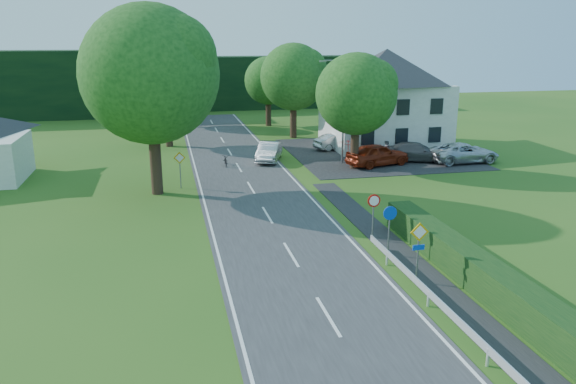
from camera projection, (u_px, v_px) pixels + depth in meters
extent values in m
cube|color=#333335|center=(261.00, 205.00, 33.16)|extent=(7.00, 80.00, 0.04)
cube|color=black|center=(519.00, 361.00, 17.26)|extent=(1.50, 44.00, 0.04)
cube|color=black|center=(374.00, 153.00, 47.88)|extent=(14.00, 16.00, 0.04)
cube|color=white|center=(206.00, 208.00, 32.48)|extent=(0.12, 80.00, 0.01)
cube|color=white|center=(314.00, 201.00, 33.83)|extent=(0.12, 80.00, 0.01)
cube|color=black|center=(261.00, 82.00, 77.16)|extent=(30.00, 5.00, 7.00)
cube|color=silver|center=(384.00, 115.00, 50.37)|extent=(10.00, 8.00, 5.60)
pyramid|color=#242428|center=(386.00, 66.00, 49.21)|extent=(10.60, 8.40, 3.00)
cylinder|color=slate|center=(343.00, 112.00, 43.20)|extent=(0.16, 0.16, 8.00)
cylinder|color=slate|center=(335.00, 60.00, 41.99)|extent=(1.70, 0.10, 0.10)
cube|color=slate|center=(323.00, 61.00, 41.82)|extent=(0.50, 0.18, 0.12)
cylinder|color=slate|center=(418.00, 255.00, 22.45)|extent=(0.07, 0.07, 2.40)
cube|color=#E4A00C|center=(420.00, 232.00, 22.15)|extent=(0.78, 0.04, 0.78)
cube|color=white|center=(420.00, 232.00, 22.15)|extent=(0.57, 0.05, 0.57)
cube|color=#0C3FC1|center=(419.00, 247.00, 22.33)|extent=(0.50, 0.04, 0.22)
cylinder|color=slate|center=(389.00, 233.00, 25.30)|extent=(0.07, 0.07, 2.20)
cylinder|color=#0C3FC1|center=(390.00, 213.00, 25.02)|extent=(0.64, 0.04, 0.64)
cylinder|color=slate|center=(373.00, 219.00, 27.18)|extent=(0.07, 0.07, 2.20)
cylinder|color=red|center=(374.00, 201.00, 26.90)|extent=(0.64, 0.04, 0.64)
cylinder|color=white|center=(374.00, 201.00, 26.88)|extent=(0.48, 0.04, 0.48)
cylinder|color=slate|center=(180.00, 172.00, 36.65)|extent=(0.07, 0.07, 2.20)
cube|color=#E4A00C|center=(179.00, 158.00, 36.36)|extent=(0.78, 0.04, 0.78)
cube|color=white|center=(179.00, 158.00, 36.36)|extent=(0.57, 0.05, 0.57)
imported|color=#B0B0B5|center=(269.00, 151.00, 44.73)|extent=(2.96, 4.77, 1.48)
imported|color=black|center=(226.00, 160.00, 43.09)|extent=(0.68, 1.75, 0.90)
imported|color=maroon|center=(377.00, 154.00, 43.01)|extent=(5.40, 3.35, 1.72)
imported|color=#A5A5A9|center=(337.00, 142.00, 49.25)|extent=(4.31, 2.47, 1.34)
imported|color=#47474C|center=(416.00, 152.00, 44.59)|extent=(5.45, 3.68, 1.47)
imported|color=silver|center=(464.00, 153.00, 44.12)|extent=(5.61, 2.75, 1.53)
imported|color=red|center=(348.00, 152.00, 43.61)|extent=(2.13, 2.17, 1.88)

